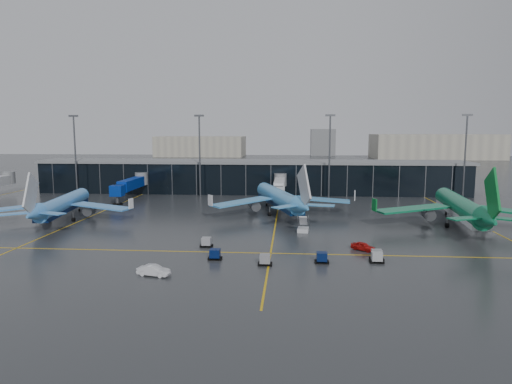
# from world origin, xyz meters

# --- Properties ---
(ground) EXTENTS (600.00, 600.00, 0.00)m
(ground) POSITION_xyz_m (0.00, 0.00, 0.00)
(ground) COLOR #282B2D
(ground) RESTS_ON ground
(terminal_pier) EXTENTS (142.00, 17.00, 10.70)m
(terminal_pier) POSITION_xyz_m (0.00, 62.00, 5.42)
(terminal_pier) COLOR black
(terminal_pier) RESTS_ON ground
(jet_bridges) EXTENTS (94.00, 27.50, 7.20)m
(jet_bridges) POSITION_xyz_m (-35.00, 42.99, 4.55)
(jet_bridges) COLOR #595B60
(jet_bridges) RESTS_ON ground
(flood_masts) EXTENTS (203.00, 0.50, 25.50)m
(flood_masts) POSITION_xyz_m (5.00, 50.00, 13.81)
(flood_masts) COLOR #595B60
(flood_masts) RESTS_ON ground
(distant_hangars) EXTENTS (260.00, 71.00, 22.00)m
(distant_hangars) POSITION_xyz_m (49.94, 270.08, 8.79)
(distant_hangars) COLOR #B2AD99
(distant_hangars) RESTS_ON ground
(taxi_lines) EXTENTS (220.00, 120.00, 0.02)m
(taxi_lines) POSITION_xyz_m (10.00, 10.61, 0.01)
(taxi_lines) COLOR gold
(taxi_lines) RESTS_ON ground
(airliner_arkefly) EXTENTS (39.77, 43.75, 11.98)m
(airliner_arkefly) POSITION_xyz_m (-39.19, 10.40, 5.99)
(airliner_arkefly) COLOR #4592E4
(airliner_arkefly) RESTS_ON ground
(airliner_klm_near) EXTENTS (48.04, 51.46, 13.02)m
(airliner_klm_near) POSITION_xyz_m (10.41, 21.93, 6.51)
(airliner_klm_near) COLOR #4297DA
(airliner_klm_near) RESTS_ON ground
(airliner_aer_lingus) EXTENTS (43.25, 48.06, 13.60)m
(airliner_aer_lingus) POSITION_xyz_m (50.06, 10.39, 6.80)
(airliner_aer_lingus) COLOR #0D7147
(airliner_aer_lingus) RESTS_ON ground
(baggage_carts) EXTENTS (30.99, 11.90, 1.70)m
(baggage_carts) POSITION_xyz_m (13.56, -18.36, 0.76)
(baggage_carts) COLOR black
(baggage_carts) RESTS_ON ground
(mobile_airstair) EXTENTS (2.52, 3.41, 3.45)m
(mobile_airstair) POSITION_xyz_m (15.93, 2.19, 0.77)
(mobile_airstair) COLOR silver
(mobile_airstair) RESTS_ON ground
(service_van_red) EXTENTS (4.40, 4.02, 1.45)m
(service_van_red) POSITION_xyz_m (25.89, -11.96, 0.73)
(service_van_red) COLOR #B0100D
(service_van_red) RESTS_ON ground
(service_van_white) EXTENTS (5.01, 2.63, 1.57)m
(service_van_white) POSITION_xyz_m (-6.16, -28.33, 0.79)
(service_van_white) COLOR silver
(service_van_white) RESTS_ON ground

